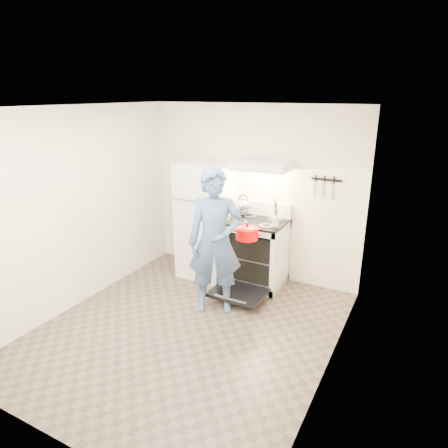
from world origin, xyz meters
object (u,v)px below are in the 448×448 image
at_px(refrigerator, 206,220).
at_px(stove_body, 257,254).
at_px(dutch_oven, 247,234).
at_px(person, 215,242).
at_px(tea_kettle, 243,205).

distance_m(refrigerator, stove_body, 0.90).
bearing_deg(refrigerator, dutch_oven, -29.16).
height_order(person, dutch_oven, person).
bearing_deg(dutch_oven, refrigerator, 150.84).
height_order(tea_kettle, person, person).
height_order(refrigerator, tea_kettle, refrigerator).
xyz_separation_m(tea_kettle, dutch_oven, (0.37, -0.67, -0.17)).
bearing_deg(refrigerator, stove_body, 1.77).
distance_m(stove_body, dutch_oven, 0.71).
distance_m(tea_kettle, person, 1.07).
distance_m(refrigerator, tea_kettle, 0.60).
xyz_separation_m(tea_kettle, person, (0.12, -1.05, -0.20)).
bearing_deg(dutch_oven, person, -123.80).
bearing_deg(refrigerator, person, -54.09).
bearing_deg(dutch_oven, stove_body, 97.99).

